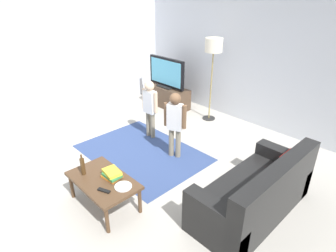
{
  "coord_description": "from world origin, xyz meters",
  "views": [
    {
      "loc": [
        3.01,
        -2.28,
        2.7
      ],
      "look_at": [
        0.0,
        0.6,
        0.65
      ],
      "focal_mm": 30.32,
      "sensor_mm": 36.0,
      "label": 1
    }
  ],
  "objects_px": {
    "child_center": "(175,120)",
    "plate": "(123,187)",
    "floor_lamp": "(214,50)",
    "book_stack": "(112,174)",
    "child_near_tv": "(150,104)",
    "bottle": "(83,166)",
    "tv": "(166,73)",
    "tv_stand": "(167,97)",
    "couch": "(258,196)",
    "coffee_table": "(103,182)",
    "tv_remote": "(104,190)"
  },
  "relations": [
    {
      "from": "book_stack",
      "to": "plate",
      "type": "bearing_deg",
      "value": -2.83
    },
    {
      "from": "tv_remote",
      "to": "couch",
      "type": "bearing_deg",
      "value": 26.22
    },
    {
      "from": "floor_lamp",
      "to": "tv",
      "type": "bearing_deg",
      "value": -171.9
    },
    {
      "from": "child_center",
      "to": "book_stack",
      "type": "bearing_deg",
      "value": -79.18
    },
    {
      "from": "bottle",
      "to": "tv_remote",
      "type": "distance_m",
      "value": 0.51
    },
    {
      "from": "tv",
      "to": "tv_remote",
      "type": "height_order",
      "value": "tv"
    },
    {
      "from": "couch",
      "to": "tv",
      "type": "bearing_deg",
      "value": 153.82
    },
    {
      "from": "child_near_tv",
      "to": "book_stack",
      "type": "xyz_separation_m",
      "value": [
        1.13,
        -1.63,
        -0.22
      ]
    },
    {
      "from": "child_center",
      "to": "book_stack",
      "type": "xyz_separation_m",
      "value": [
        0.28,
        -1.45,
        -0.23
      ]
    },
    {
      "from": "tv_stand",
      "to": "plate",
      "type": "xyz_separation_m",
      "value": [
        2.34,
        -3.0,
        0.18
      ]
    },
    {
      "from": "couch",
      "to": "child_center",
      "type": "height_order",
      "value": "child_center"
    },
    {
      "from": "book_stack",
      "to": "child_center",
      "type": "bearing_deg",
      "value": 100.82
    },
    {
      "from": "couch",
      "to": "floor_lamp",
      "type": "bearing_deg",
      "value": 140.56
    },
    {
      "from": "couch",
      "to": "child_center",
      "type": "relative_size",
      "value": 1.53
    },
    {
      "from": "coffee_table",
      "to": "plate",
      "type": "bearing_deg",
      "value": 17.34
    },
    {
      "from": "book_stack",
      "to": "bottle",
      "type": "distance_m",
      "value": 0.41
    },
    {
      "from": "coffee_table",
      "to": "couch",
      "type": "bearing_deg",
      "value": 41.27
    },
    {
      "from": "book_stack",
      "to": "plate",
      "type": "height_order",
      "value": "book_stack"
    },
    {
      "from": "coffee_table",
      "to": "floor_lamp",
      "type": "bearing_deg",
      "value": 103.92
    },
    {
      "from": "tv_stand",
      "to": "child_near_tv",
      "type": "height_order",
      "value": "child_near_tv"
    },
    {
      "from": "tv_stand",
      "to": "book_stack",
      "type": "height_order",
      "value": "book_stack"
    },
    {
      "from": "plate",
      "to": "tv",
      "type": "bearing_deg",
      "value": 128.19
    },
    {
      "from": "couch",
      "to": "tv_remote",
      "type": "distance_m",
      "value": 1.96
    },
    {
      "from": "couch",
      "to": "plate",
      "type": "bearing_deg",
      "value": -134.2
    },
    {
      "from": "tv",
      "to": "floor_lamp",
      "type": "relative_size",
      "value": 0.62
    },
    {
      "from": "book_stack",
      "to": "tv",
      "type": "bearing_deg",
      "value": 125.0
    },
    {
      "from": "tv",
      "to": "child_center",
      "type": "relative_size",
      "value": 0.94
    },
    {
      "from": "tv",
      "to": "child_near_tv",
      "type": "distance_m",
      "value": 1.64
    },
    {
      "from": "coffee_table",
      "to": "plate",
      "type": "distance_m",
      "value": 0.34
    },
    {
      "from": "floor_lamp",
      "to": "child_near_tv",
      "type": "height_order",
      "value": "floor_lamp"
    },
    {
      "from": "bottle",
      "to": "child_near_tv",
      "type": "bearing_deg",
      "value": 113.12
    },
    {
      "from": "floor_lamp",
      "to": "bottle",
      "type": "height_order",
      "value": "floor_lamp"
    },
    {
      "from": "bottle",
      "to": "tv_remote",
      "type": "relative_size",
      "value": 1.78
    },
    {
      "from": "tv_stand",
      "to": "book_stack",
      "type": "distance_m",
      "value": 3.64
    },
    {
      "from": "tv",
      "to": "book_stack",
      "type": "height_order",
      "value": "tv"
    },
    {
      "from": "tv_stand",
      "to": "book_stack",
      "type": "xyz_separation_m",
      "value": [
        2.07,
        -2.98,
        0.23
      ]
    },
    {
      "from": "coffee_table",
      "to": "book_stack",
      "type": "height_order",
      "value": "book_stack"
    },
    {
      "from": "child_center",
      "to": "plate",
      "type": "relative_size",
      "value": 5.34
    },
    {
      "from": "plate",
      "to": "floor_lamp",
      "type": "bearing_deg",
      "value": 109.67
    },
    {
      "from": "tv_remote",
      "to": "plate",
      "type": "height_order",
      "value": "plate"
    },
    {
      "from": "floor_lamp",
      "to": "couch",
      "type": "bearing_deg",
      "value": -39.44
    },
    {
      "from": "couch",
      "to": "tv_remote",
      "type": "bearing_deg",
      "value": -131.81
    },
    {
      "from": "tv",
      "to": "child_center",
      "type": "bearing_deg",
      "value": -40.02
    },
    {
      "from": "child_center",
      "to": "tv_remote",
      "type": "bearing_deg",
      "value": -75.27
    },
    {
      "from": "tv_stand",
      "to": "bottle",
      "type": "height_order",
      "value": "bottle"
    },
    {
      "from": "child_near_tv",
      "to": "coffee_table",
      "type": "height_order",
      "value": "child_near_tv"
    },
    {
      "from": "floor_lamp",
      "to": "book_stack",
      "type": "relative_size",
      "value": 6.56
    },
    {
      "from": "tv",
      "to": "bottle",
      "type": "height_order",
      "value": "tv"
    },
    {
      "from": "child_center",
      "to": "child_near_tv",
      "type": "bearing_deg",
      "value": 168.27
    },
    {
      "from": "tv_stand",
      "to": "couch",
      "type": "bearing_deg",
      "value": -26.45
    }
  ]
}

